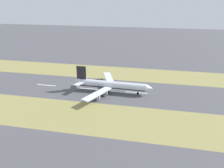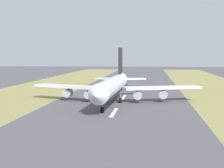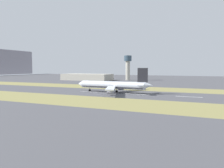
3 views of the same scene
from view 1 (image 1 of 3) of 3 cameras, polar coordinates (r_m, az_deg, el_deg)
ground_plane at (r=181.94m, az=0.42°, el=-1.76°), size 800.00×800.00×0.00m
grass_median_west at (r=223.23m, az=2.67°, el=2.81°), size 40.00×600.00×0.01m
grass_median_east at (r=142.90m, az=-3.13°, el=-8.89°), size 40.00×600.00×0.01m
centreline_dash_near at (r=201.76m, az=-16.78°, el=-0.28°), size 1.20×18.00×0.01m
centreline_dash_mid at (r=186.74m, az=-5.86°, el=-1.23°), size 1.20×18.00×0.01m
centreline_dash_far at (r=179.55m, az=6.44°, el=-2.24°), size 1.20×18.00×0.01m
airplane_main_jet at (r=177.75m, az=-0.60°, el=-0.24°), size 64.10×67.14×20.20m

